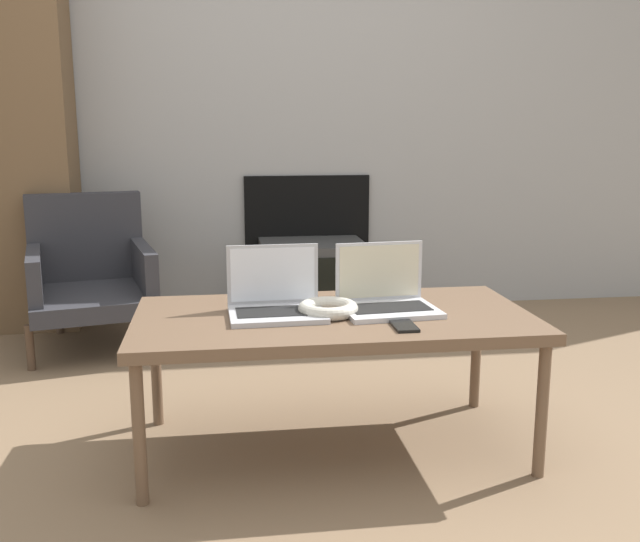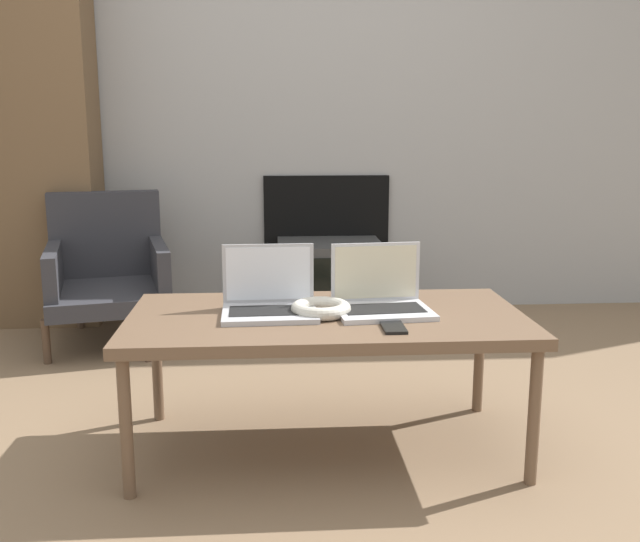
# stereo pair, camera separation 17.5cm
# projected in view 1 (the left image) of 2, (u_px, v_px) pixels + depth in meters

# --- Properties ---
(ground_plane) EXTENTS (14.00, 14.00, 0.00)m
(ground_plane) POSITION_uv_depth(u_px,v_px,m) (340.00, 467.00, 2.19)
(ground_plane) COLOR #7A6047
(wall_back) EXTENTS (7.00, 0.08, 2.60)m
(wall_back) POSITION_uv_depth(u_px,v_px,m) (281.00, 77.00, 3.85)
(wall_back) COLOR #999999
(wall_back) RESTS_ON ground_plane
(table) EXTENTS (1.24, 0.63, 0.45)m
(table) POSITION_uv_depth(u_px,v_px,m) (333.00, 324.00, 2.24)
(table) COLOR brown
(table) RESTS_ON ground_plane
(laptop_left) EXTENTS (0.30, 0.24, 0.21)m
(laptop_left) POSITION_uv_depth(u_px,v_px,m) (276.00, 300.00, 2.23)
(laptop_left) COLOR #B2B2B7
(laptop_left) RESTS_ON table
(laptop_right) EXTENTS (0.31, 0.26, 0.21)m
(laptop_right) POSITION_uv_depth(u_px,v_px,m) (386.00, 296.00, 2.27)
(laptop_right) COLOR silver
(laptop_right) RESTS_ON table
(headphones) EXTENTS (0.19, 0.19, 0.04)m
(headphones) POSITION_uv_depth(u_px,v_px,m) (328.00, 308.00, 2.21)
(headphones) COLOR beige
(headphones) RESTS_ON table
(phone) EXTENTS (0.06, 0.14, 0.01)m
(phone) POSITION_uv_depth(u_px,v_px,m) (403.00, 325.00, 2.09)
(phone) COLOR black
(phone) RESTS_ON table
(tv) EXTENTS (0.55, 0.44, 0.42)m
(tv) POSITION_uv_depth(u_px,v_px,m) (313.00, 281.00, 3.82)
(tv) COLOR #383838
(tv) RESTS_ON ground_plane
(armchair) EXTENTS (0.67, 0.76, 0.71)m
(armchair) POSITION_uv_depth(u_px,v_px,m) (89.00, 271.00, 3.38)
(armchair) COLOR #2D2D33
(armchair) RESTS_ON ground_plane
(bookshelf) EXTENTS (0.67, 0.32, 1.89)m
(bookshelf) POSITION_uv_depth(u_px,v_px,m) (2.00, 142.00, 3.53)
(bookshelf) COLOR brown
(bookshelf) RESTS_ON ground_plane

